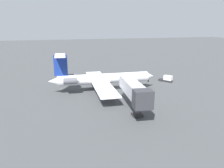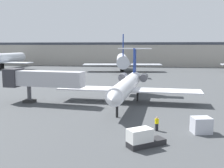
% 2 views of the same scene
% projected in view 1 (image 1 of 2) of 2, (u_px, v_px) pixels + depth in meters
% --- Properties ---
extents(ground_plane, '(400.00, 400.00, 0.10)m').
position_uv_depth(ground_plane, '(115.00, 90.00, 55.85)').
color(ground_plane, '#424447').
extents(regional_jet, '(25.48, 27.26, 9.51)m').
position_uv_depth(regional_jet, '(100.00, 79.00, 54.46)').
color(regional_jet, white).
rests_on(regional_jet, ground_plane).
extents(jet_bridge, '(14.51, 4.37, 5.96)m').
position_uv_depth(jet_bridge, '(135.00, 91.00, 40.89)').
color(jet_bridge, '#ADADB2').
rests_on(jet_bridge, ground_plane).
extents(ground_crew_marshaller, '(0.47, 0.40, 1.69)m').
position_uv_depth(ground_crew_marshaller, '(148.00, 79.00, 63.84)').
color(ground_crew_marshaller, black).
rests_on(ground_crew_marshaller, ground_plane).
extents(baggage_tug_lead, '(4.05, 3.49, 1.90)m').
position_uv_depth(baggage_tug_lead, '(167.00, 79.00, 63.95)').
color(baggage_tug_lead, '#262628').
rests_on(baggage_tug_lead, ground_plane).
extents(cargo_container_uld, '(2.46, 2.17, 1.84)m').
position_uv_depth(cargo_container_uld, '(141.00, 75.00, 68.51)').
color(cargo_container_uld, silver).
rests_on(cargo_container_uld, ground_plane).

